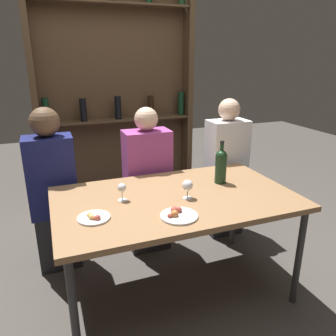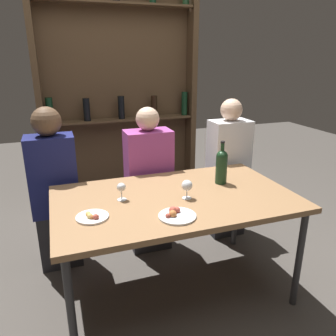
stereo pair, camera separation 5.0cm
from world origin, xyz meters
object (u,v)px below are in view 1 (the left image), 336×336
(wine_bottle, at_px, (221,165))
(seated_person_right, at_px, (225,172))
(food_plate_0, at_px, (94,218))
(food_plate_1, at_px, (178,215))
(wine_glass_0, at_px, (188,186))
(seated_person_center, at_px, (148,185))
(wine_glass_1, at_px, (122,189))
(seated_person_left, at_px, (54,195))

(wine_bottle, bearing_deg, seated_person_right, 55.47)
(food_plate_0, distance_m, food_plate_1, 0.47)
(wine_glass_0, relative_size, food_plate_1, 0.58)
(wine_bottle, xyz_separation_m, seated_person_center, (-0.39, 0.50, -0.29))
(wine_glass_1, xyz_separation_m, seated_person_center, (0.34, 0.56, -0.24))
(food_plate_0, height_order, seated_person_left, seated_person_left)
(wine_glass_1, distance_m, seated_person_left, 0.72)
(wine_bottle, height_order, wine_glass_0, wine_bottle)
(seated_person_left, xyz_separation_m, seated_person_right, (1.48, -0.00, -0.01))
(wine_glass_0, xyz_separation_m, food_plate_0, (-0.61, -0.08, -0.08))
(wine_bottle, height_order, seated_person_right, seated_person_right)
(seated_person_left, bearing_deg, seated_person_right, -0.00)
(seated_person_center, relative_size, seated_person_right, 0.97)
(wine_glass_0, height_order, food_plate_0, wine_glass_0)
(food_plate_1, xyz_separation_m, seated_person_right, (0.83, 0.88, -0.15))
(wine_bottle, distance_m, wine_glass_1, 0.73)
(seated_person_center, bearing_deg, food_plate_1, -96.13)
(wine_bottle, xyz_separation_m, food_plate_1, (-0.49, -0.38, -0.12))
(food_plate_0, bearing_deg, seated_person_center, 53.80)
(wine_bottle, relative_size, seated_person_center, 0.25)
(wine_bottle, distance_m, food_plate_0, 0.98)
(food_plate_0, height_order, seated_person_center, seated_person_center)
(wine_glass_0, xyz_separation_m, seated_person_right, (0.68, 0.67, -0.22))
(food_plate_0, relative_size, food_plate_1, 0.85)
(seated_person_left, bearing_deg, food_plate_1, -53.82)
(wine_bottle, relative_size, wine_glass_0, 2.47)
(wine_glass_0, relative_size, seated_person_left, 0.10)
(wine_glass_0, xyz_separation_m, wine_glass_1, (-0.40, 0.11, -0.01))
(food_plate_0, xyz_separation_m, food_plate_1, (0.45, -0.14, 0.00))
(seated_person_left, xyz_separation_m, seated_person_center, (0.74, 0.00, -0.03))
(seated_person_left, bearing_deg, seated_person_center, 0.00)
(food_plate_1, height_order, seated_person_left, seated_person_left)
(wine_glass_0, xyz_separation_m, seated_person_center, (-0.06, 0.67, -0.24))
(wine_glass_1, relative_size, seated_person_right, 0.09)
(wine_glass_1, xyz_separation_m, seated_person_right, (1.08, 0.56, -0.22))
(wine_glass_1, bearing_deg, seated_person_right, 27.36)
(wine_glass_1, bearing_deg, seated_person_left, 125.94)
(seated_person_center, bearing_deg, wine_glass_1, -121.26)
(food_plate_0, relative_size, seated_person_center, 0.15)
(wine_bottle, bearing_deg, wine_glass_0, -153.23)
(seated_person_left, relative_size, seated_person_center, 1.03)
(wine_glass_0, distance_m, food_plate_0, 0.62)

